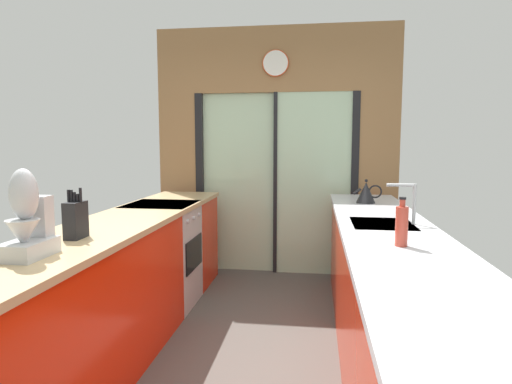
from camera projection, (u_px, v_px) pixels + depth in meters
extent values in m
cube|color=#4C4742|center=(252.00, 344.00, 3.18)|extent=(5.04, 7.60, 0.02)
cube|color=olive|center=(276.00, 59.00, 4.69)|extent=(2.64, 0.08, 0.70)
cube|color=#B2D1AD|center=(239.00, 183.00, 4.92)|extent=(0.80, 0.02, 2.00)
cube|color=#B2D1AD|center=(313.00, 185.00, 4.76)|extent=(0.80, 0.02, 2.00)
cube|color=black|center=(200.00, 183.00, 4.96)|extent=(0.08, 0.10, 2.00)
cube|color=black|center=(354.00, 185.00, 4.72)|extent=(0.08, 0.10, 2.00)
cube|color=black|center=(275.00, 184.00, 4.84)|extent=(0.04, 0.10, 2.00)
cube|color=olive|center=(179.00, 183.00, 4.99)|extent=(0.42, 0.08, 2.00)
cube|color=olive|center=(378.00, 185.00, 4.69)|extent=(0.42, 0.08, 2.00)
cylinder|color=white|center=(276.00, 63.00, 4.63)|extent=(0.26, 0.03, 0.26)
torus|color=#DB4C23|center=(276.00, 63.00, 4.63)|extent=(0.28, 0.02, 0.28)
cube|color=red|center=(60.00, 332.00, 2.34)|extent=(0.58, 2.55, 0.88)
cube|color=red|center=(183.00, 241.00, 4.51)|extent=(0.58, 0.65, 0.88)
cube|color=tan|center=(111.00, 226.00, 2.91)|extent=(0.62, 3.80, 0.04)
cube|color=red|center=(389.00, 306.00, 2.71)|extent=(0.58, 3.80, 0.88)
cube|color=#BCBCC1|center=(392.00, 234.00, 2.66)|extent=(0.62, 3.80, 0.04)
cube|color=#B7BABC|center=(382.00, 227.00, 2.91)|extent=(0.40, 0.48, 0.05)
cylinder|color=#B7BABC|center=(414.00, 204.00, 2.86)|extent=(0.02, 0.02, 0.27)
cylinder|color=#B7BABC|center=(401.00, 185.00, 2.86)|extent=(0.18, 0.02, 0.02)
cube|color=#B7BABC|center=(162.00, 257.00, 3.89)|extent=(0.58, 0.60, 0.88)
cube|color=black|center=(194.00, 254.00, 3.85)|extent=(0.01, 0.48, 0.28)
cube|color=black|center=(161.00, 205.00, 3.84)|extent=(0.58, 0.60, 0.03)
cylinder|color=#B7BABC|center=(188.00, 222.00, 3.64)|extent=(0.02, 0.04, 0.04)
cylinder|color=#B7BABC|center=(194.00, 218.00, 3.81)|extent=(0.02, 0.04, 0.04)
cylinder|color=#B7BABC|center=(199.00, 215.00, 3.99)|extent=(0.02, 0.04, 0.04)
cube|color=black|center=(76.00, 220.00, 2.44)|extent=(0.08, 0.14, 0.21)
cylinder|color=black|center=(69.00, 197.00, 2.43)|extent=(0.02, 0.02, 0.08)
cylinder|color=black|center=(72.00, 197.00, 2.43)|extent=(0.02, 0.02, 0.08)
cylinder|color=black|center=(75.00, 198.00, 2.43)|extent=(0.02, 0.02, 0.07)
cylinder|color=black|center=(78.00, 199.00, 2.42)|extent=(0.02, 0.02, 0.06)
cylinder|color=black|center=(81.00, 196.00, 2.42)|extent=(0.02, 0.02, 0.09)
cube|color=#B7BABC|center=(29.00, 249.00, 2.04)|extent=(0.17, 0.26, 0.08)
cube|color=#B7BABC|center=(40.00, 216.00, 2.12)|extent=(0.10, 0.08, 0.20)
ellipsoid|color=#B7BABC|center=(24.00, 194.00, 2.00)|extent=(0.13, 0.12, 0.24)
cone|color=#B7BABC|center=(23.00, 234.00, 2.00)|extent=(0.15, 0.15, 0.13)
cone|color=black|center=(366.00, 192.00, 3.89)|extent=(0.17, 0.17, 0.19)
sphere|color=black|center=(366.00, 181.00, 3.87)|extent=(0.03, 0.03, 0.03)
cylinder|color=black|center=(357.00, 191.00, 3.89)|extent=(0.08, 0.02, 0.07)
torus|color=black|center=(375.00, 192.00, 3.87)|extent=(0.12, 0.01, 0.12)
cylinder|color=#B23D2D|center=(402.00, 227.00, 2.26)|extent=(0.06, 0.06, 0.21)
cylinder|color=#B23D2D|center=(403.00, 203.00, 2.24)|extent=(0.03, 0.03, 0.04)
cylinder|color=black|center=(403.00, 198.00, 2.24)|extent=(0.04, 0.04, 0.01)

